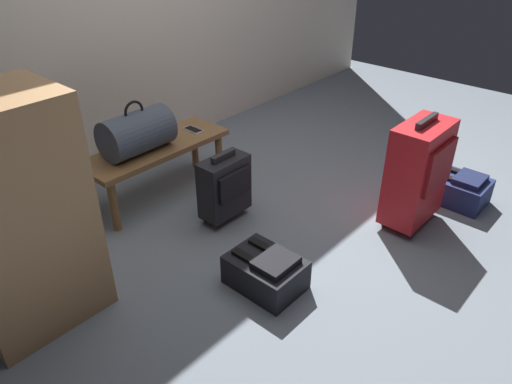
{
  "coord_description": "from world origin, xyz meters",
  "views": [
    {
      "loc": [
        -2.09,
        -1.45,
        1.73
      ],
      "look_at": [
        -0.26,
        0.18,
        0.25
      ],
      "focal_mm": 33.81,
      "sensor_mm": 36.0,
      "label": 1
    }
  ],
  "objects_px": {
    "duffel_bag_slate": "(137,133)",
    "backpack_navy": "(457,189)",
    "suitcase_small_charcoal": "(225,186)",
    "backpack_dark": "(266,271)",
    "cell_phone": "(193,130)",
    "side_cabinet": "(16,217)",
    "bench": "(156,153)",
    "suitcase_upright_red": "(418,172)"
  },
  "relations": [
    {
      "from": "duffel_bag_slate",
      "to": "backpack_navy",
      "type": "xyz_separation_m",
      "value": [
        1.39,
        -1.55,
        -0.41
      ]
    },
    {
      "from": "backpack_navy",
      "to": "suitcase_small_charcoal",
      "type": "bearing_deg",
      "value": 139.64
    },
    {
      "from": "duffel_bag_slate",
      "to": "backpack_dark",
      "type": "relative_size",
      "value": 1.16
    },
    {
      "from": "cell_phone",
      "to": "side_cabinet",
      "type": "bearing_deg",
      "value": -162.96
    },
    {
      "from": "bench",
      "to": "backpack_navy",
      "type": "xyz_separation_m",
      "value": [
        1.27,
        -1.55,
        -0.22
      ]
    },
    {
      "from": "bench",
      "to": "backpack_navy",
      "type": "bearing_deg",
      "value": -50.7
    },
    {
      "from": "backpack_navy",
      "to": "side_cabinet",
      "type": "height_order",
      "value": "side_cabinet"
    },
    {
      "from": "duffel_bag_slate",
      "to": "suitcase_small_charcoal",
      "type": "distance_m",
      "value": 0.64
    },
    {
      "from": "duffel_bag_slate",
      "to": "backpack_dark",
      "type": "xyz_separation_m",
      "value": [
        -0.09,
        -1.14,
        -0.41
      ]
    },
    {
      "from": "bench",
      "to": "duffel_bag_slate",
      "type": "bearing_deg",
      "value": 180.0
    },
    {
      "from": "bench",
      "to": "suitcase_upright_red",
      "type": "xyz_separation_m",
      "value": [
        0.82,
        -1.43,
        0.04
      ]
    },
    {
      "from": "duffel_bag_slate",
      "to": "cell_phone",
      "type": "relative_size",
      "value": 3.06
    },
    {
      "from": "bench",
      "to": "side_cabinet",
      "type": "bearing_deg",
      "value": -158.03
    },
    {
      "from": "bench",
      "to": "suitcase_small_charcoal",
      "type": "xyz_separation_m",
      "value": [
        0.09,
        -0.54,
        -0.08
      ]
    },
    {
      "from": "bench",
      "to": "backpack_navy",
      "type": "height_order",
      "value": "bench"
    },
    {
      "from": "suitcase_upright_red",
      "to": "side_cabinet",
      "type": "xyz_separation_m",
      "value": [
        -1.91,
        0.99,
        0.19
      ]
    },
    {
      "from": "cell_phone",
      "to": "suitcase_small_charcoal",
      "type": "xyz_separation_m",
      "value": [
        -0.24,
        -0.54,
        -0.14
      ]
    },
    {
      "from": "bench",
      "to": "backpack_dark",
      "type": "bearing_deg",
      "value": -100.87
    },
    {
      "from": "bench",
      "to": "cell_phone",
      "type": "height_order",
      "value": "cell_phone"
    },
    {
      "from": "cell_phone",
      "to": "bench",
      "type": "bearing_deg",
      "value": 178.98
    },
    {
      "from": "bench",
      "to": "suitcase_small_charcoal",
      "type": "distance_m",
      "value": 0.56
    },
    {
      "from": "cell_phone",
      "to": "side_cabinet",
      "type": "distance_m",
      "value": 1.48
    },
    {
      "from": "duffel_bag_slate",
      "to": "suitcase_upright_red",
      "type": "distance_m",
      "value": 1.72
    },
    {
      "from": "bench",
      "to": "suitcase_small_charcoal",
      "type": "bearing_deg",
      "value": -80.97
    },
    {
      "from": "duffel_bag_slate",
      "to": "backpack_dark",
      "type": "bearing_deg",
      "value": -94.61
    },
    {
      "from": "backpack_dark",
      "to": "backpack_navy",
      "type": "distance_m",
      "value": 1.54
    },
    {
      "from": "suitcase_upright_red",
      "to": "suitcase_small_charcoal",
      "type": "distance_m",
      "value": 1.16
    },
    {
      "from": "backpack_dark",
      "to": "backpack_navy",
      "type": "height_order",
      "value": "same"
    },
    {
      "from": "bench",
      "to": "duffel_bag_slate",
      "type": "xyz_separation_m",
      "value": [
        -0.13,
        0.0,
        0.19
      ]
    },
    {
      "from": "suitcase_upright_red",
      "to": "cell_phone",
      "type": "bearing_deg",
      "value": 109.37
    },
    {
      "from": "duffel_bag_slate",
      "to": "suitcase_upright_red",
      "type": "xyz_separation_m",
      "value": [
        0.95,
        -1.43,
        -0.15
      ]
    },
    {
      "from": "suitcase_upright_red",
      "to": "backpack_dark",
      "type": "relative_size",
      "value": 1.84
    },
    {
      "from": "bench",
      "to": "cell_phone",
      "type": "bearing_deg",
      "value": -1.02
    },
    {
      "from": "backpack_dark",
      "to": "bench",
      "type": "bearing_deg",
      "value": 79.13
    },
    {
      "from": "backpack_navy",
      "to": "suitcase_upright_red",
      "type": "bearing_deg",
      "value": 165.01
    },
    {
      "from": "backpack_dark",
      "to": "backpack_navy",
      "type": "xyz_separation_m",
      "value": [
        1.48,
        -0.41,
        0.0
      ]
    },
    {
      "from": "backpack_dark",
      "to": "backpack_navy",
      "type": "bearing_deg",
      "value": -15.29
    },
    {
      "from": "cell_phone",
      "to": "duffel_bag_slate",
      "type": "bearing_deg",
      "value": 179.27
    },
    {
      "from": "duffel_bag_slate",
      "to": "backpack_navy",
      "type": "height_order",
      "value": "duffel_bag_slate"
    },
    {
      "from": "backpack_navy",
      "to": "side_cabinet",
      "type": "relative_size",
      "value": 0.35
    },
    {
      "from": "suitcase_small_charcoal",
      "to": "backpack_dark",
      "type": "relative_size",
      "value": 1.21
    },
    {
      "from": "backpack_dark",
      "to": "cell_phone",
      "type": "bearing_deg",
      "value": 64.45
    }
  ]
}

